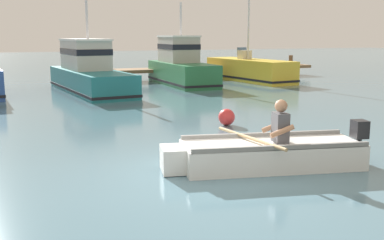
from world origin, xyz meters
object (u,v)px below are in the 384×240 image
at_px(rowboat_with_person, 267,153).
at_px(mooring_buoy, 227,117).
at_px(moored_boat_green, 181,66).
at_px(moored_boat_teal, 89,72).
at_px(moored_boat_yellow, 249,70).

bearing_deg(rowboat_with_person, mooring_buoy, 73.44).
bearing_deg(moored_boat_green, mooring_buoy, -105.01).
distance_m(moored_boat_teal, mooring_buoy, 8.90).
height_order(moored_boat_teal, moored_boat_green, moored_boat_teal).
bearing_deg(moored_boat_teal, rowboat_with_person, -86.60).
distance_m(moored_boat_green, moored_boat_yellow, 3.84).
distance_m(moored_boat_green, mooring_buoy, 10.22).
xyz_separation_m(rowboat_with_person, moored_boat_green, (3.75, 13.59, 0.59)).
bearing_deg(moored_boat_yellow, moored_boat_teal, -169.93).
xyz_separation_m(rowboat_with_person, moored_boat_yellow, (7.57, 13.90, 0.27)).
bearing_deg(moored_boat_yellow, rowboat_with_person, -118.58).
relative_size(rowboat_with_person, moored_boat_teal, 0.55).
bearing_deg(mooring_buoy, rowboat_with_person, -106.56).
height_order(rowboat_with_person, moored_boat_teal, moored_boat_teal).
relative_size(rowboat_with_person, moored_boat_yellow, 0.63).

